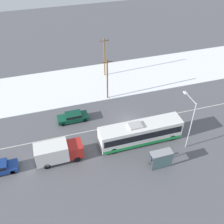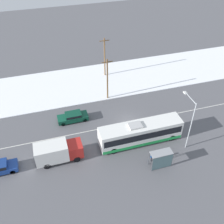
{
  "view_description": "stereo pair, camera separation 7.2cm",
  "coord_description": "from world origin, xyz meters",
  "px_view_note": "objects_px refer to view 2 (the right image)",
  "views": [
    {
      "loc": [
        -11.21,
        -28.25,
        26.88
      ],
      "look_at": [
        -2.15,
        1.69,
        1.4
      ],
      "focal_mm": 42.0,
      "sensor_mm": 36.0,
      "label": 1
    },
    {
      "loc": [
        -11.14,
        -28.27,
        26.88
      ],
      "look_at": [
        -2.15,
        1.69,
        1.4
      ],
      "focal_mm": 42.0,
      "sensor_mm": 36.0,
      "label": 2
    }
  ],
  "objects_px": {
    "box_truck": "(58,152)",
    "utility_pole_snowlot": "(105,57)",
    "sedan_car": "(73,117)",
    "utility_pole_roadside": "(107,79)",
    "city_bus": "(140,133)",
    "bus_shelter": "(162,158)",
    "pedestrian_at_stop": "(153,156)",
    "streetlamp": "(190,118)"
  },
  "relations": [
    {
      "from": "bus_shelter",
      "to": "utility_pole_roadside",
      "type": "xyz_separation_m",
      "value": [
        -2.39,
        16.4,
        2.27
      ]
    },
    {
      "from": "bus_shelter",
      "to": "utility_pole_snowlot",
      "type": "height_order",
      "value": "utility_pole_snowlot"
    },
    {
      "from": "city_bus",
      "to": "bus_shelter",
      "type": "height_order",
      "value": "city_bus"
    },
    {
      "from": "sedan_car",
      "to": "pedestrian_at_stop",
      "type": "bearing_deg",
      "value": 127.55
    },
    {
      "from": "streetlamp",
      "to": "utility_pole_roadside",
      "type": "xyz_separation_m",
      "value": [
        -7.24,
        13.63,
        -0.92
      ]
    },
    {
      "from": "streetlamp",
      "to": "utility_pole_snowlot",
      "type": "relative_size",
      "value": 0.99
    },
    {
      "from": "box_truck",
      "to": "utility_pole_snowlot",
      "type": "relative_size",
      "value": 0.79
    },
    {
      "from": "pedestrian_at_stop",
      "to": "streetlamp",
      "type": "relative_size",
      "value": 0.22
    },
    {
      "from": "city_bus",
      "to": "utility_pole_snowlot",
      "type": "relative_size",
      "value": 1.52
    },
    {
      "from": "sedan_car",
      "to": "streetlamp",
      "type": "relative_size",
      "value": 0.61
    },
    {
      "from": "streetlamp",
      "to": "utility_pole_snowlot",
      "type": "distance_m",
      "value": 21.86
    },
    {
      "from": "bus_shelter",
      "to": "streetlamp",
      "type": "height_order",
      "value": "streetlamp"
    },
    {
      "from": "box_truck",
      "to": "bus_shelter",
      "type": "bearing_deg",
      "value": -21.83
    },
    {
      "from": "city_bus",
      "to": "bus_shelter",
      "type": "distance_m",
      "value": 5.15
    },
    {
      "from": "streetlamp",
      "to": "utility_pole_snowlot",
      "type": "height_order",
      "value": "utility_pole_snowlot"
    },
    {
      "from": "bus_shelter",
      "to": "utility_pole_roadside",
      "type": "bearing_deg",
      "value": 98.27
    },
    {
      "from": "sedan_car",
      "to": "bus_shelter",
      "type": "bearing_deg",
      "value": 126.7
    },
    {
      "from": "city_bus",
      "to": "pedestrian_at_stop",
      "type": "relative_size",
      "value": 6.95
    },
    {
      "from": "bus_shelter",
      "to": "utility_pole_snowlot",
      "type": "distance_m",
      "value": 24.0
    },
    {
      "from": "utility_pole_roadside",
      "to": "bus_shelter",
      "type": "bearing_deg",
      "value": -81.73
    },
    {
      "from": "box_truck",
      "to": "streetlamp",
      "type": "relative_size",
      "value": 0.8
    },
    {
      "from": "city_bus",
      "to": "utility_pole_snowlot",
      "type": "xyz_separation_m",
      "value": [
        0.07,
        18.79,
        2.4
      ]
    },
    {
      "from": "pedestrian_at_stop",
      "to": "utility_pole_roadside",
      "type": "relative_size",
      "value": 0.22
    },
    {
      "from": "streetlamp",
      "to": "bus_shelter",
      "type": "bearing_deg",
      "value": -150.28
    },
    {
      "from": "pedestrian_at_stop",
      "to": "utility_pole_roadside",
      "type": "bearing_deg",
      "value": 96.54
    },
    {
      "from": "sedan_car",
      "to": "utility_pole_snowlot",
      "type": "relative_size",
      "value": 0.61
    },
    {
      "from": "utility_pole_roadside",
      "to": "utility_pole_snowlot",
      "type": "xyz_separation_m",
      "value": [
        1.6,
        7.47,
        0.08
      ]
    },
    {
      "from": "pedestrian_at_stop",
      "to": "streetlamp",
      "type": "distance_m",
      "value": 6.88
    },
    {
      "from": "city_bus",
      "to": "pedestrian_at_stop",
      "type": "xyz_separation_m",
      "value": [
        0.22,
        -3.87,
        -0.6
      ]
    },
    {
      "from": "utility_pole_snowlot",
      "to": "streetlamp",
      "type": "bearing_deg",
      "value": -75.03
    },
    {
      "from": "sedan_car",
      "to": "city_bus",
      "type": "bearing_deg",
      "value": 139.05
    },
    {
      "from": "box_truck",
      "to": "utility_pole_roadside",
      "type": "height_order",
      "value": "utility_pole_roadside"
    },
    {
      "from": "box_truck",
      "to": "bus_shelter",
      "type": "distance_m",
      "value": 13.32
    },
    {
      "from": "utility_pole_snowlot",
      "to": "utility_pole_roadside",
      "type": "bearing_deg",
      "value": -102.07
    },
    {
      "from": "box_truck",
      "to": "streetlamp",
      "type": "xyz_separation_m",
      "value": [
        17.22,
        -2.18,
        3.29
      ]
    },
    {
      "from": "utility_pole_snowlot",
      "to": "pedestrian_at_stop",
      "type": "bearing_deg",
      "value": -89.63
    },
    {
      "from": "sedan_car",
      "to": "utility_pole_roadside",
      "type": "height_order",
      "value": "utility_pole_roadside"
    },
    {
      "from": "sedan_car",
      "to": "pedestrian_at_stop",
      "type": "distance_m",
      "value": 13.95
    },
    {
      "from": "box_truck",
      "to": "streetlamp",
      "type": "distance_m",
      "value": 17.67
    },
    {
      "from": "box_truck",
      "to": "utility_pole_roadside",
      "type": "relative_size",
      "value": 0.81
    },
    {
      "from": "sedan_car",
      "to": "bus_shelter",
      "type": "height_order",
      "value": "bus_shelter"
    },
    {
      "from": "box_truck",
      "to": "sedan_car",
      "type": "relative_size",
      "value": 1.31
    }
  ]
}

